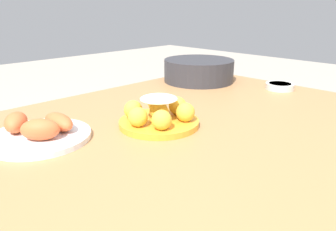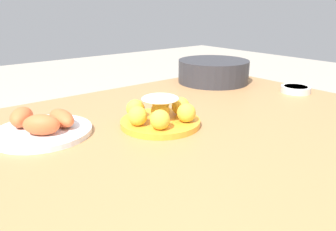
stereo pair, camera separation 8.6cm
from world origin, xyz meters
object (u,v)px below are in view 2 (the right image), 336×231
(dining_table, at_px, (176,164))
(serving_bowl, at_px, (213,70))
(sauce_bowl, at_px, (296,89))
(seafood_platter, at_px, (42,126))
(cake_plate, at_px, (160,114))

(dining_table, bearing_deg, serving_bowl, 35.28)
(sauce_bowl, bearing_deg, serving_bowl, 110.24)
(seafood_platter, bearing_deg, sauce_bowl, -11.13)
(dining_table, distance_m, seafood_platter, 0.36)
(serving_bowl, distance_m, seafood_platter, 0.79)
(dining_table, xyz_separation_m, serving_bowl, (0.51, 0.36, 0.13))
(dining_table, bearing_deg, sauce_bowl, 3.91)
(serving_bowl, height_order, seafood_platter, serving_bowl)
(sauce_bowl, relative_size, seafood_platter, 0.44)
(dining_table, distance_m, serving_bowl, 0.64)
(serving_bowl, bearing_deg, dining_table, -144.72)
(cake_plate, height_order, serving_bowl, serving_bowl)
(dining_table, xyz_separation_m, sauce_bowl, (0.63, 0.04, 0.10))
(sauce_bowl, distance_m, seafood_platter, 0.91)
(dining_table, bearing_deg, cake_plate, 82.33)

